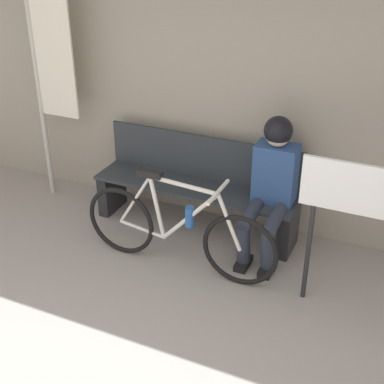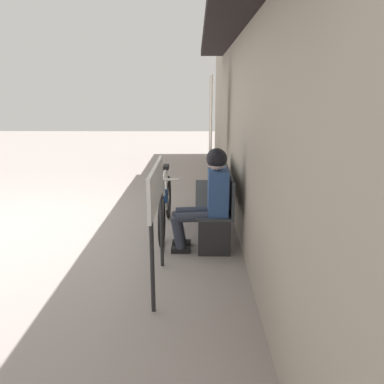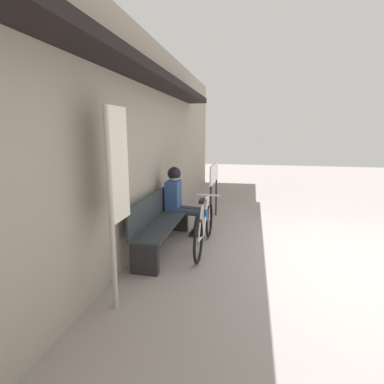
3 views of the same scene
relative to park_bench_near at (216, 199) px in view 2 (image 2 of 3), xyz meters
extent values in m
plane|color=gray|center=(0.06, -2.67, -0.40)|extent=(24.00, 24.00, 0.00)
cube|color=#9E9384|center=(0.06, 0.32, 1.20)|extent=(12.00, 0.12, 3.20)
cube|color=black|center=(0.06, 0.04, 2.10)|extent=(6.60, 0.44, 0.12)
cube|color=#2D3338|center=(0.00, -0.06, 0.02)|extent=(1.83, 0.42, 0.03)
cube|color=#2D3338|center=(0.00, 0.14, 0.24)|extent=(1.83, 0.03, 0.40)
cube|color=#232326|center=(-0.87, -0.06, -0.20)|extent=(0.10, 0.36, 0.40)
cube|color=#232326|center=(0.87, -0.06, -0.20)|extent=(0.10, 0.36, 0.40)
torus|color=black|center=(-0.40, -0.66, -0.09)|extent=(0.61, 0.04, 0.61)
torus|color=black|center=(0.64, -0.66, -0.09)|extent=(0.61, 0.04, 0.61)
cylinder|color=silver|center=(0.17, -0.66, 0.36)|extent=(0.57, 0.03, 0.06)
cylinder|color=silver|center=(0.23, -0.66, 0.10)|extent=(0.48, 0.03, 0.52)
cylinder|color=silver|center=(-0.06, -0.66, 0.11)|extent=(0.14, 0.03, 0.53)
cylinder|color=silver|center=(-0.20, -0.66, -0.12)|extent=(0.40, 0.03, 0.08)
cylinder|color=silver|center=(-0.25, -0.66, 0.14)|extent=(0.31, 0.02, 0.48)
cylinder|color=silver|center=(0.55, -0.66, 0.13)|extent=(0.22, 0.03, 0.45)
cube|color=black|center=(-0.11, -0.66, 0.40)|extent=(0.20, 0.07, 0.05)
cylinder|color=silver|center=(0.46, -0.66, 0.37)|extent=(0.03, 0.40, 0.03)
cylinder|color=#235199|center=(0.23, -0.66, 0.10)|extent=(0.07, 0.07, 0.17)
cylinder|color=#2D3342|center=(0.61, -0.28, 0.03)|extent=(0.11, 0.44, 0.13)
cylinder|color=#2D3342|center=(0.61, -0.46, -0.16)|extent=(0.11, 0.17, 0.38)
cube|color=black|center=(0.61, -0.43, -0.37)|extent=(0.10, 0.22, 0.06)
cylinder|color=#2D3342|center=(0.81, -0.28, 0.03)|extent=(0.11, 0.44, 0.13)
cylinder|color=#2D3342|center=(0.81, -0.46, -0.16)|extent=(0.11, 0.17, 0.38)
cube|color=black|center=(0.81, -0.43, -0.37)|extent=(0.10, 0.22, 0.06)
cube|color=#2D4C84|center=(0.71, -0.02, 0.28)|extent=(0.34, 0.22, 0.50)
sphere|color=beige|center=(0.71, -0.04, 0.63)|extent=(0.20, 0.20, 0.20)
sphere|color=black|center=(0.71, -0.04, 0.66)|extent=(0.23, 0.23, 0.23)
cylinder|color=#B7B2A8|center=(-1.61, -0.02, 0.61)|extent=(0.05, 0.05, 2.01)
cube|color=silver|center=(-1.39, -0.02, 1.04)|extent=(0.40, 0.02, 1.14)
cylinder|color=#232326|center=(1.14, -0.61, 0.00)|extent=(0.04, 0.04, 0.79)
cylinder|color=#232326|center=(1.98, -0.61, 0.00)|extent=(0.04, 0.04, 0.79)
cube|color=white|center=(1.56, -0.61, 0.57)|extent=(1.04, 0.03, 0.36)
camera|label=1|loc=(1.69, -3.87, 2.20)|focal=50.00mm
camera|label=2|loc=(4.72, -0.26, 1.39)|focal=35.00mm
camera|label=3|loc=(-4.18, -1.33, 1.37)|focal=28.00mm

